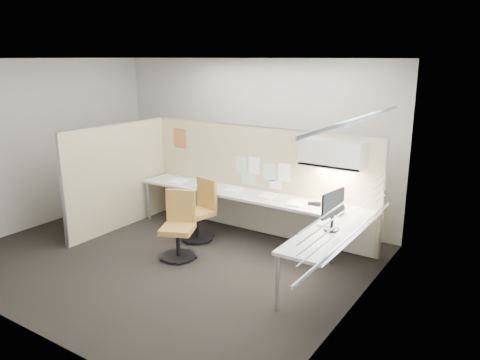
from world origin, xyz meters
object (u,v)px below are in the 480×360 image
Objects in this scene: monitor at (333,208)px; chair_left at (200,212)px; phone at (335,209)px; chair_right at (179,227)px; desk at (263,208)px.

chair_left is at bearing 90.94° from monitor.
monitor is at bearing -69.39° from phone.
phone is (1.94, 1.04, 0.34)m from chair_right.
phone is (1.15, 0.01, 0.18)m from desk.
chair_right is 2.27m from monitor.
phone is at bearing 27.39° from monitor.
chair_right is 2.23m from phone.
monitor reaches higher than desk.
chair_left is 2.16m from phone.
phone is at bearing 21.46° from chair_left.
monitor reaches higher than chair_right.
chair_right reaches higher than desk.
phone is (-0.22, 0.65, -0.24)m from monitor.
chair_right is 1.89× the size of monitor.
monitor is 2.36× the size of phone.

